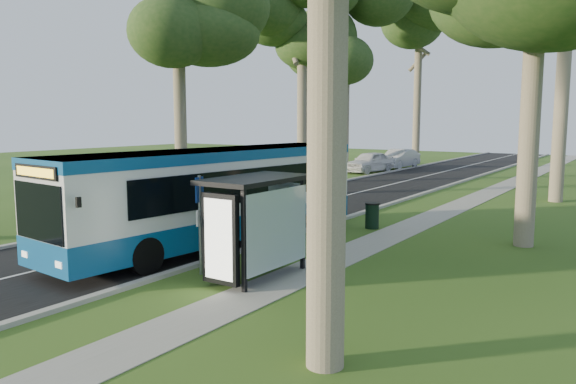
% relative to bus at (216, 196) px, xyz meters
% --- Properties ---
extents(ground, '(120.00, 120.00, 0.00)m').
position_rel_bus_xyz_m(ground, '(1.38, -0.24, -1.71)').
color(ground, '#305219').
rests_on(ground, ground).
extents(road, '(7.00, 100.00, 0.02)m').
position_rel_bus_xyz_m(road, '(-2.12, 9.76, -1.70)').
color(road, black).
rests_on(road, ground).
extents(kerb_east, '(0.25, 100.00, 0.12)m').
position_rel_bus_xyz_m(kerb_east, '(1.38, 9.76, -1.65)').
color(kerb_east, '#9E9B93').
rests_on(kerb_east, ground).
extents(kerb_west, '(0.25, 100.00, 0.12)m').
position_rel_bus_xyz_m(kerb_west, '(-5.62, 9.76, -1.65)').
color(kerb_west, '#9E9B93').
rests_on(kerb_west, ground).
extents(centre_line, '(0.12, 100.00, 0.00)m').
position_rel_bus_xyz_m(centre_line, '(-2.12, 9.76, -1.69)').
color(centre_line, white).
rests_on(centre_line, road).
extents(footpath, '(1.50, 100.00, 0.02)m').
position_rel_bus_xyz_m(footpath, '(4.38, 9.76, -1.70)').
color(footpath, gray).
rests_on(footpath, ground).
extents(bus, '(3.83, 12.69, 3.31)m').
position_rel_bus_xyz_m(bus, '(0.00, 0.00, 0.00)').
color(bus, white).
rests_on(bus, ground).
extents(bus_stop_sign, '(0.13, 0.39, 2.79)m').
position_rel_bus_xyz_m(bus_stop_sign, '(2.06, -3.05, 0.01)').
color(bus_stop_sign, gray).
rests_on(bus_stop_sign, ground).
extents(bus_shelter, '(1.78, 3.24, 2.77)m').
position_rel_bus_xyz_m(bus_shelter, '(3.62, -2.80, 0.24)').
color(bus_shelter, black).
rests_on(bus_shelter, ground).
extents(litter_bin, '(0.59, 0.59, 1.02)m').
position_rel_bus_xyz_m(litter_bin, '(3.21, 5.73, -1.20)').
color(litter_bin, black).
rests_on(litter_bin, ground).
extents(car_white, '(2.81, 5.28, 1.71)m').
position_rel_bus_xyz_m(car_white, '(-7.03, 27.16, -0.86)').
color(car_white, silver).
rests_on(car_white, ground).
extents(car_silver, '(2.15, 5.27, 1.70)m').
position_rel_bus_xyz_m(car_silver, '(-6.49, 31.98, -0.86)').
color(car_silver, '#B1B4B9').
rests_on(car_silver, ground).
extents(tree_west_c, '(5.20, 5.20, 15.04)m').
position_rel_bus_xyz_m(tree_west_c, '(-7.62, 17.76, 9.43)').
color(tree_west_c, '#7A6B56').
rests_on(tree_west_c, ground).
extents(tree_west_d, '(5.20, 5.20, 15.41)m').
position_rel_bus_xyz_m(tree_west_d, '(-9.62, 27.76, 9.70)').
color(tree_west_d, '#7A6B56').
rests_on(tree_west_d, ground).
extents(tree_west_e, '(5.20, 5.20, 17.00)m').
position_rel_bus_xyz_m(tree_west_e, '(-7.12, 37.76, 10.86)').
color(tree_west_e, '#7A6B56').
rests_on(tree_west_e, ground).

